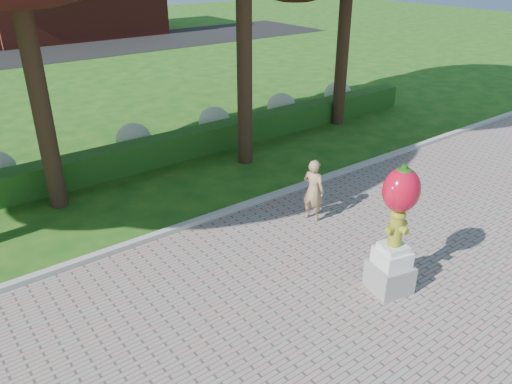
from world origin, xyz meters
The scene contains 6 objects.
ground centered at (0.00, 0.00, 0.00)m, with size 100.00×100.00×0.00m, color #154D13.
curb centered at (0.00, 3.00, 0.07)m, with size 40.00×0.18×0.15m, color #ADADA5.
lawn_hedge centered at (0.00, 7.00, 0.40)m, with size 24.00×0.70×0.80m, color #254D16.
hydrangea_row centered at (0.57, 8.00, 0.55)m, with size 20.10×1.10×0.99m.
hydrant_sculpture centered at (1.87, -1.38, 1.40)m, with size 0.84×0.84×2.56m.
woman centered at (2.59, 1.53, 0.80)m, with size 0.56×0.37×1.53m, color #A17F5C.
Camera 1 is at (-4.81, -6.06, 5.87)m, focal length 35.00 mm.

